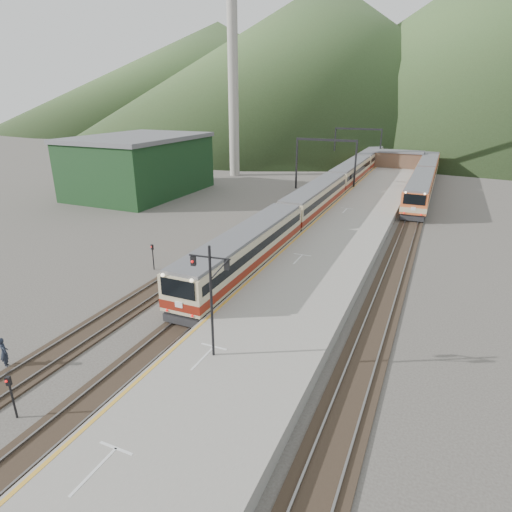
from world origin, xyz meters
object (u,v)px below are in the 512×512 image
at_px(second_train, 424,177).
at_px(worker, 4,352).
at_px(signal_mast, 211,290).
at_px(main_train, 336,184).

relative_size(second_train, worker, 22.37).
bearing_deg(signal_mast, worker, -158.06).
bearing_deg(second_train, signal_mast, -97.57).
relative_size(main_train, worker, 44.92).
height_order(main_train, signal_mast, signal_mast).
distance_m(second_train, signal_mast, 55.75).
distance_m(main_train, signal_mast, 44.39).
bearing_deg(main_train, worker, -97.68).
xyz_separation_m(signal_mast, worker, (-10.69, -4.31, -3.91)).
bearing_deg(main_train, signal_mast, -84.60).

